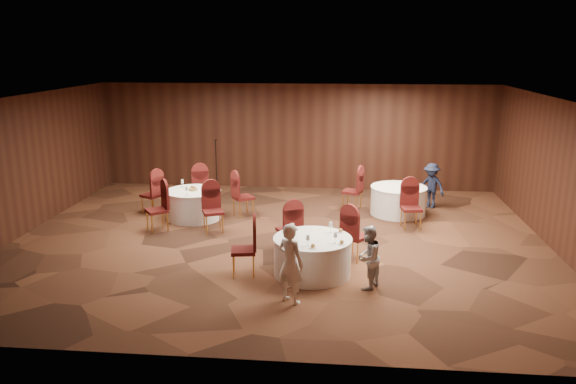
# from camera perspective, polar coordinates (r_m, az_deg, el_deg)

# --- Properties ---
(ground) EXTENTS (12.00, 12.00, 0.00)m
(ground) POSITION_cam_1_polar(r_m,az_deg,el_deg) (12.79, -0.98, -4.98)
(ground) COLOR black
(ground) RESTS_ON ground
(room_shell) EXTENTS (12.00, 12.00, 12.00)m
(room_shell) POSITION_cam_1_polar(r_m,az_deg,el_deg) (12.27, -1.02, 3.70)
(room_shell) COLOR silver
(room_shell) RESTS_ON ground
(table_main) EXTENTS (1.51, 1.51, 0.74)m
(table_main) POSITION_cam_1_polar(r_m,az_deg,el_deg) (10.87, 2.50, -6.50)
(table_main) COLOR white
(table_main) RESTS_ON ground
(table_left) EXTENTS (1.41, 1.41, 0.74)m
(table_left) POSITION_cam_1_polar(r_m,az_deg,el_deg) (14.51, -9.56, -1.24)
(table_left) COLOR white
(table_left) RESTS_ON ground
(table_right) EXTENTS (1.45, 1.45, 0.74)m
(table_right) POSITION_cam_1_polar(r_m,az_deg,el_deg) (14.97, 11.13, -0.83)
(table_right) COLOR white
(table_right) RESTS_ON ground
(chairs_main) EXTENTS (2.82, 1.96, 1.00)m
(chairs_main) POSITION_cam_1_polar(r_m,az_deg,el_deg) (11.45, 0.93, -4.71)
(chairs_main) COLOR #3C0F0C
(chairs_main) RESTS_ON ground
(chairs_left) EXTENTS (3.14, 2.98, 1.00)m
(chairs_left) POSITION_cam_1_polar(r_m,az_deg,el_deg) (14.49, -9.60, -0.75)
(chairs_left) COLOR #3C0F0C
(chairs_left) RESTS_ON ground
(chairs_right) EXTENTS (2.02, 2.13, 1.00)m
(chairs_right) POSITION_cam_1_polar(r_m,az_deg,el_deg) (14.51, 9.34, -0.72)
(chairs_right) COLOR #3C0F0C
(chairs_right) RESTS_ON ground
(tabletop_main) EXTENTS (1.07, 1.08, 0.22)m
(tabletop_main) POSITION_cam_1_polar(r_m,az_deg,el_deg) (10.60, 3.32, -4.38)
(tabletop_main) COLOR silver
(tabletop_main) RESTS_ON table_main
(tabletop_left) EXTENTS (0.80, 0.78, 0.22)m
(tabletop_left) POSITION_cam_1_polar(r_m,az_deg,el_deg) (14.40, -9.63, 0.47)
(tabletop_left) COLOR silver
(tabletop_left) RESTS_ON table_left
(tabletop_right) EXTENTS (0.08, 0.08, 0.22)m
(tabletop_right) POSITION_cam_1_polar(r_m,az_deg,el_deg) (14.61, 12.19, 0.86)
(tabletop_right) COLOR silver
(tabletop_right) RESTS_ON table_right
(mic_stand) EXTENTS (0.24, 0.24, 1.61)m
(mic_stand) POSITION_cam_1_polar(r_m,az_deg,el_deg) (17.07, -7.26, 1.56)
(mic_stand) COLOR black
(mic_stand) RESTS_ON ground
(woman_a) EXTENTS (0.62, 0.58, 1.42)m
(woman_a) POSITION_cam_1_polar(r_m,az_deg,el_deg) (9.60, 0.26, -7.26)
(woman_a) COLOR white
(woman_a) RESTS_ON ground
(woman_b) EXTENTS (0.65, 0.71, 1.18)m
(woman_b) POSITION_cam_1_polar(r_m,az_deg,el_deg) (10.29, 8.11, -6.59)
(woman_b) COLOR #B6B6BB
(woman_b) RESTS_ON ground
(man_c) EXTENTS (0.91, 0.86, 1.23)m
(man_c) POSITION_cam_1_polar(r_m,az_deg,el_deg) (15.71, 14.34, 0.63)
(man_c) COLOR black
(man_c) RESTS_ON ground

